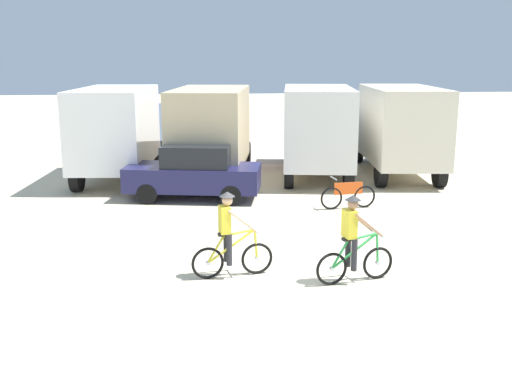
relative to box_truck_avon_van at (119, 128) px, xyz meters
name	(u,v)px	position (x,y,z in m)	size (l,w,h in m)	color
ground_plane	(266,293)	(3.99, -11.59, -1.87)	(120.00, 120.00, 0.00)	beige
box_truck_avon_van	(119,128)	(0.00, 0.00, 0.00)	(2.96, 6.93, 3.35)	white
box_truck_tan_camper	(213,128)	(3.43, -0.55, 0.00)	(3.41, 7.04, 3.35)	#CCB78E
box_truck_white_box	(317,126)	(7.33, -0.36, 0.00)	(3.41, 7.04, 3.35)	white
box_truck_cream_rv	(398,126)	(10.43, -0.48, 0.00)	(3.11, 6.97, 3.35)	beige
sedan_parked	(195,172)	(2.71, -3.66, -0.99)	(4.46, 2.53, 1.76)	#1E1E4C
cyclist_orange_shirt	(230,238)	(3.35, -10.66, -1.03)	(1.72, 0.54, 1.82)	black
cyclist_cowboy_hat	(353,242)	(5.79, -11.23, -1.03)	(1.70, 0.59, 1.82)	black
bicycle_spare	(348,196)	(7.24, -5.40, -1.48)	(1.73, 0.50, 0.97)	black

